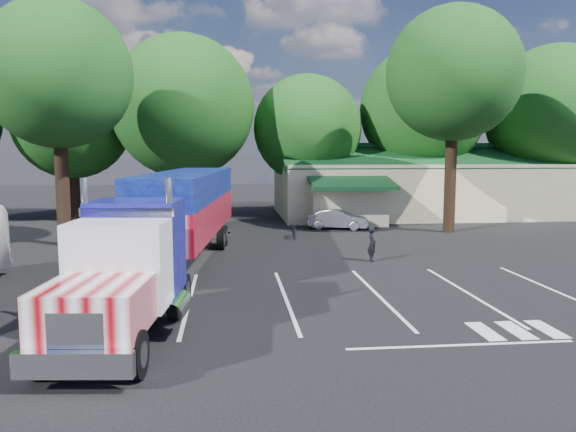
{
  "coord_description": "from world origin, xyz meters",
  "views": [
    {
      "loc": [
        -1.85,
        -24.3,
        4.93
      ],
      "look_at": [
        0.79,
        0.82,
        2.0
      ],
      "focal_mm": 35.0,
      "sensor_mm": 36.0,
      "label": 1
    }
  ],
  "objects": [
    {
      "name": "semi_truck",
      "position": [
        -3.91,
        -2.12,
        2.39
      ],
      "size": [
        4.62,
        20.3,
        4.22
      ],
      "rotation": [
        0.0,
        0.0,
        -0.1
      ],
      "color": "black",
      "rests_on": "ground"
    },
    {
      "name": "bicycle",
      "position": [
        1.8,
        7.06,
        0.44
      ],
      "size": [
        0.62,
        1.68,
        0.88
      ],
      "primitive_type": "imported",
      "rotation": [
        0.0,
        0.0,
        -0.03
      ],
      "color": "black",
      "rests_on": "ground"
    },
    {
      "name": "tree_row_f",
      "position": [
        23.0,
        16.8,
        7.79
      ],
      "size": [
        10.4,
        10.4,
        13.0
      ],
      "color": "black",
      "rests_on": "ground"
    },
    {
      "name": "event_hall",
      "position": [
        13.74,
        17.81,
        2.21
      ],
      "size": [
        24.2,
        14.12,
        5.55
      ],
      "color": "beige",
      "rests_on": "ground"
    },
    {
      "name": "silver_sedan",
      "position": [
        5.0,
        10.5,
        0.63
      ],
      "size": [
        4.03,
        2.42,
        1.25
      ],
      "primitive_type": "imported",
      "rotation": [
        0.0,
        0.0,
        1.26
      ],
      "color": "#B5B9BE",
      "rests_on": "ground"
    },
    {
      "name": "tree_near_left",
      "position": [
        -10.5,
        6.0,
        8.81
      ],
      "size": [
        7.6,
        7.6,
        12.65
      ],
      "color": "black",
      "rests_on": "ground"
    },
    {
      "name": "woman",
      "position": [
        4.5,
        0.0,
        0.78
      ],
      "size": [
        0.42,
        0.6,
        1.56
      ],
      "primitive_type": "imported",
      "rotation": [
        0.0,
        0.0,
        1.66
      ],
      "color": "black",
      "rests_on": "ground"
    },
    {
      "name": "tree_row_d",
      "position": [
        4.0,
        17.5,
        6.58
      ],
      "size": [
        8.0,
        8.0,
        10.6
      ],
      "color": "black",
      "rests_on": "ground"
    },
    {
      "name": "tree_near_right",
      "position": [
        11.5,
        8.5,
        9.46
      ],
      "size": [
        8.0,
        8.0,
        13.5
      ],
      "color": "black",
      "rests_on": "ground"
    },
    {
      "name": "tree_row_b",
      "position": [
        -13.0,
        17.8,
        7.13
      ],
      "size": [
        8.4,
        8.4,
        11.35
      ],
      "color": "black",
      "rests_on": "ground"
    },
    {
      "name": "tree_row_e",
      "position": [
        13.0,
        18.0,
        8.09
      ],
      "size": [
        9.6,
        9.6,
        12.9
      ],
      "color": "black",
      "rests_on": "ground"
    },
    {
      "name": "tree_row_c",
      "position": [
        -5.0,
        16.2,
        8.04
      ],
      "size": [
        10.0,
        10.0,
        13.05
      ],
      "color": "black",
      "rests_on": "ground"
    },
    {
      "name": "ground",
      "position": [
        0.0,
        0.0,
        0.0
      ],
      "size": [
        120.0,
        120.0,
        0.0
      ],
      "primitive_type": "plane",
      "color": "black",
      "rests_on": "ground"
    }
  ]
}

